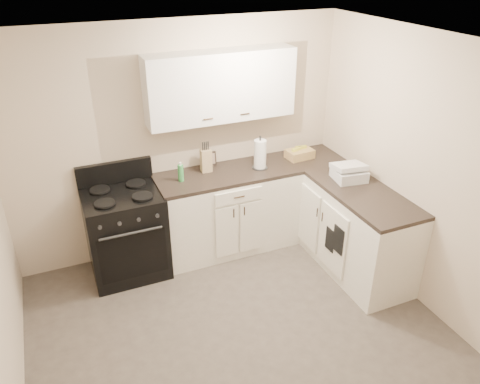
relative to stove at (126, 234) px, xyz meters
name	(u,v)px	position (x,y,z in m)	size (l,w,h in m)	color
floor	(247,345)	(0.72, -1.48, -0.46)	(3.60, 3.60, 0.00)	#473F38
ceiling	(250,54)	(0.72, -1.48, 2.04)	(3.60, 3.60, 0.00)	white
wall_back	(179,142)	(0.72, 0.32, 0.79)	(3.60, 3.60, 0.00)	beige
wall_right	(434,182)	(2.52, -1.48, 0.79)	(3.60, 3.60, 0.00)	beige
base_cabinets_back	(228,212)	(1.14, 0.02, -0.01)	(1.55, 0.60, 0.90)	white
base_cabinets_right	(342,220)	(2.22, -0.63, -0.01)	(0.60, 1.90, 0.90)	white
countertop_back	(227,174)	(1.14, 0.02, 0.46)	(1.55, 0.60, 0.04)	black
countertop_right	(346,181)	(2.22, -0.63, 0.46)	(0.60, 1.90, 0.04)	black
upper_cabinets	(221,86)	(1.14, 0.18, 1.38)	(1.55, 0.30, 0.70)	white
stove	(126,234)	(0.00, 0.00, 0.00)	(0.77, 0.66, 0.93)	black
knife_block	(206,161)	(0.95, 0.15, 0.60)	(0.11, 0.10, 0.25)	tan
paper_towel	(260,154)	(1.51, 0.00, 0.64)	(0.13, 0.13, 0.32)	white
soap_bottle	(181,173)	(0.63, 0.02, 0.57)	(0.06, 0.06, 0.18)	green
picture_frame	(211,159)	(1.04, 0.28, 0.56)	(0.12, 0.02, 0.15)	black
wicker_basket	(300,154)	(2.04, 0.06, 0.53)	(0.30, 0.20, 0.10)	tan
countertop_grill	(349,174)	(2.24, -0.63, 0.54)	(0.31, 0.29, 0.11)	silver
oven_mitt_near	(339,240)	(1.89, -1.04, 0.07)	(0.02, 0.16, 0.28)	black
oven_mitt_far	(330,240)	(1.89, -0.90, -0.01)	(0.02, 0.14, 0.25)	black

